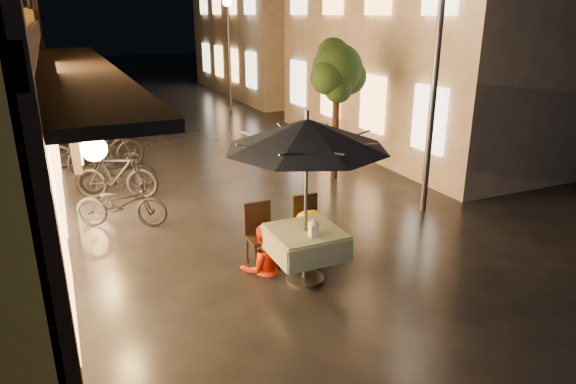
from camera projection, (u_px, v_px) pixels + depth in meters
name	position (u px, v px, depth m)	size (l,w,h in m)	color
ground	(340.00, 289.00, 7.17)	(90.00, 90.00, 0.00)	black
east_building_near	(461.00, 22.00, 14.54)	(7.30, 9.30, 6.80)	beige
east_building_far	(292.00, 13.00, 24.37)	(7.30, 10.30, 7.30)	beige
street_tree	(337.00, 72.00, 11.19)	(1.43, 1.20, 3.15)	black
streetlamp_near	(437.00, 57.00, 9.09)	(0.36, 0.36, 4.23)	#59595E
streetlamp_far	(228.00, 33.00, 19.43)	(0.36, 0.36, 4.23)	#59595E
cafe_table	(305.00, 242.00, 7.23)	(0.99, 0.99, 0.78)	#59595E
patio_umbrella	(307.00, 134.00, 6.72)	(2.24, 2.24, 2.46)	#59595E
cafe_chair_left	(260.00, 231.00, 7.73)	(0.42, 0.42, 0.97)	black
cafe_chair_right	(308.00, 223.00, 8.04)	(0.42, 0.42, 0.97)	black
table_lantern	(313.00, 227.00, 6.92)	(0.16, 0.16, 0.25)	white
person_orange	(262.00, 227.00, 7.47)	(0.68, 0.53, 1.40)	#F42E0E
person_yellow	(311.00, 212.00, 7.80)	(1.01, 0.58, 1.56)	#F2D100
bicycle_0	(121.00, 204.00, 9.15)	(0.57, 1.64, 0.86)	black
bicycle_1	(116.00, 176.00, 10.46)	(0.48, 1.71, 1.02)	black
bicycle_2	(118.00, 172.00, 11.03)	(0.55, 1.57, 0.83)	black
bicycle_3	(106.00, 150.00, 12.24)	(0.52, 1.85, 1.11)	black
bicycle_4	(84.00, 150.00, 12.75)	(0.58, 1.66, 0.87)	black
bicycle_5	(103.00, 144.00, 12.95)	(0.49, 1.73, 1.04)	black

